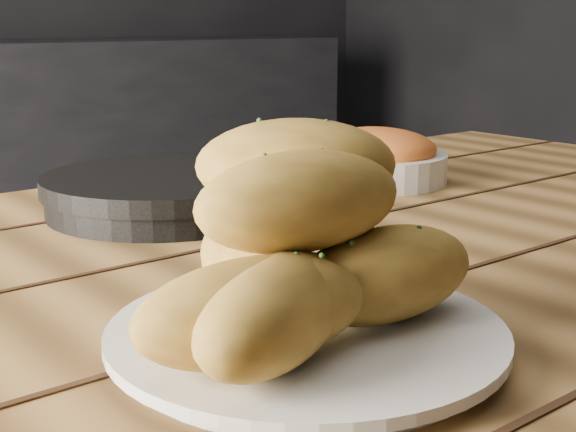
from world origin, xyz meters
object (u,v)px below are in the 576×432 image
(bread_rolls, at_px, (295,254))
(skillet, at_px, (167,192))
(bowl, at_px, (375,158))
(table, at_px, (332,346))
(plate, at_px, (307,337))

(bread_rolls, height_order, skillet, bread_rolls)
(bread_rolls, xyz_separation_m, bowl, (0.46, 0.39, -0.04))
(table, bearing_deg, skillet, 94.87)
(plate, bearing_deg, bowl, 40.76)
(table, relative_size, skillet, 4.02)
(skillet, xyz_separation_m, bowl, (0.31, -0.02, 0.01))
(skillet, height_order, bowl, bowl)
(skillet, relative_size, bowl, 2.03)
(table, relative_size, plate, 6.04)
(plate, bearing_deg, skillet, 71.75)
(bowl, bearing_deg, skillet, 175.57)
(plate, distance_m, bowl, 0.59)
(plate, relative_size, bowl, 1.35)
(plate, distance_m, bread_rolls, 0.06)
(table, distance_m, plate, 0.24)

